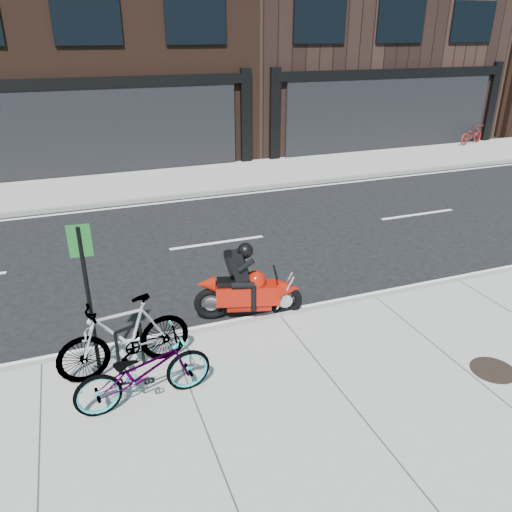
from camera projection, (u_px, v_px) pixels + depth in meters
name	position (u px, v px, depth m)	size (l,w,h in m)	color
ground	(244.00, 276.00, 10.71)	(120.00, 120.00, 0.00)	black
sidewalk_near	(372.00, 434.00, 6.42)	(60.00, 6.00, 0.13)	gray
sidewalk_far	(170.00, 181.00, 17.30)	(60.00, 3.50, 0.13)	gray
bike_rack	(129.00, 344.00, 7.39)	(0.42, 0.18, 0.74)	black
bicycle_front	(143.00, 371.00, 6.71)	(0.65, 1.88, 0.99)	gray
bicycle_rear	(124.00, 336.00, 7.31)	(0.56, 1.98, 1.19)	gray
motorcycle	(253.00, 288.00, 8.95)	(1.94, 0.89, 1.48)	black
bicycle_far	(471.00, 135.00, 22.65)	(0.55, 1.59, 0.83)	maroon
manhole_cover	(493.00, 370.00, 7.52)	(0.66, 0.66, 0.01)	black
sign_post	(87.00, 287.00, 7.02)	(0.31, 0.06, 2.32)	black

